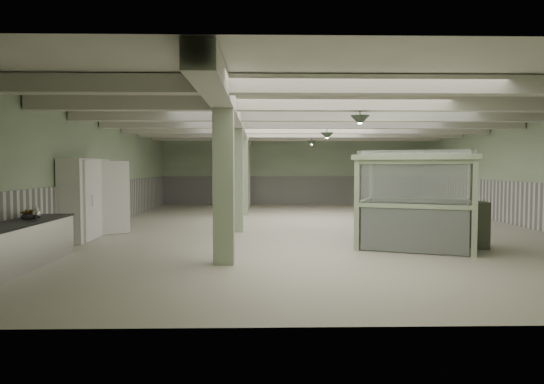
{
  "coord_description": "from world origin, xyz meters",
  "views": [
    {
      "loc": [
        -1.73,
        -15.94,
        2.01
      ],
      "look_at": [
        -1.43,
        -2.45,
        1.3
      ],
      "focal_mm": 32.0,
      "sensor_mm": 36.0,
      "label": 1
    }
  ],
  "objects_px": {
    "guard_booth": "(417,183)",
    "walkin_cooler": "(87,198)",
    "prep_counter": "(0,251)",
    "filing_cabinet": "(479,225)"
  },
  "relations": [
    {
      "from": "guard_booth",
      "to": "walkin_cooler",
      "type": "bearing_deg",
      "value": -168.76
    },
    {
      "from": "prep_counter",
      "to": "filing_cabinet",
      "type": "distance_m",
      "value": 10.53
    },
    {
      "from": "filing_cabinet",
      "to": "prep_counter",
      "type": "bearing_deg",
      "value": -159.7
    },
    {
      "from": "walkin_cooler",
      "to": "guard_booth",
      "type": "height_order",
      "value": "guard_booth"
    },
    {
      "from": "prep_counter",
      "to": "guard_booth",
      "type": "relative_size",
      "value": 1.38
    },
    {
      "from": "filing_cabinet",
      "to": "guard_booth",
      "type": "bearing_deg",
      "value": 173.62
    },
    {
      "from": "prep_counter",
      "to": "filing_cabinet",
      "type": "bearing_deg",
      "value": 15.25
    },
    {
      "from": "walkin_cooler",
      "to": "filing_cabinet",
      "type": "relative_size",
      "value": 2.14
    },
    {
      "from": "walkin_cooler",
      "to": "guard_booth",
      "type": "relative_size",
      "value": 0.69
    },
    {
      "from": "walkin_cooler",
      "to": "guard_booth",
      "type": "bearing_deg",
      "value": -10.49
    }
  ]
}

